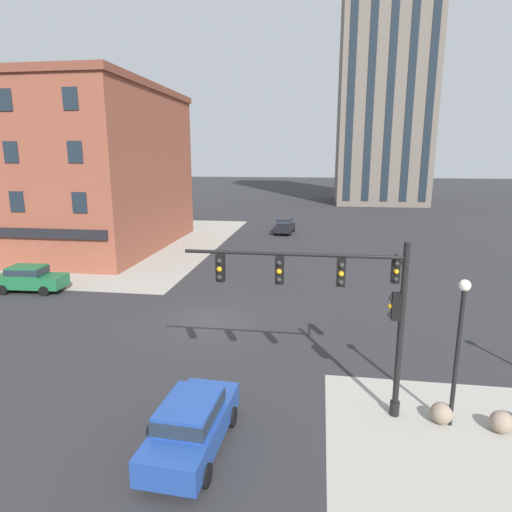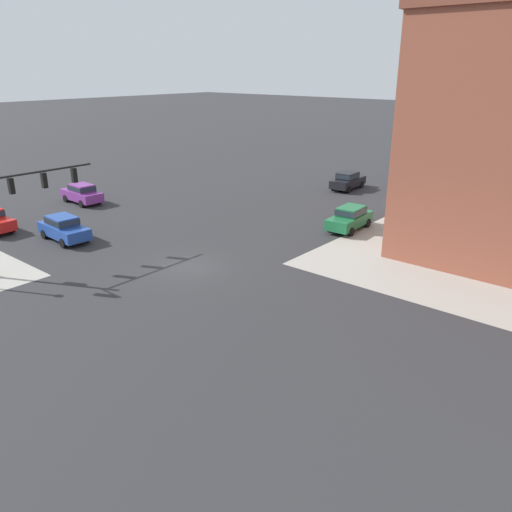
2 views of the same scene
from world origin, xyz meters
name	(u,v)px [view 1 (image 1 of 2)]	position (x,y,z in m)	size (l,w,h in m)	color
ground_plane	(210,321)	(0.00, 0.00, 0.00)	(320.00, 320.00, 0.00)	#2D2D30
sidewalk_far_corner	(69,241)	(-20.00, 20.00, 0.00)	(32.00, 32.00, 0.02)	#A8A399
traffic_signal_main	(349,298)	(6.62, -7.28, 4.03)	(7.27, 2.09, 5.95)	black
bollard_sphere_curb_a	(442,413)	(9.74, -7.71, 0.36)	(0.71, 0.71, 0.71)	gray
bollard_sphere_curb_b	(501,422)	(11.48, -7.95, 0.36)	(0.71, 0.71, 0.71)	gray
street_lamp_corner_near	(459,335)	(10.00, -7.77, 3.12)	(0.36, 0.36, 4.92)	black
car_main_northbound_far	(192,423)	(2.06, -10.22, 0.92)	(2.09, 4.50, 1.68)	#23479E
car_main_southbound_far	(285,225)	(1.68, 27.68, 0.92)	(2.16, 4.53, 1.68)	black
car_cross_westbound	(29,278)	(-12.78, 3.50, 0.92)	(4.50, 2.09, 1.68)	#1E6B3D
storefront_block_near_corner	(61,169)	(-18.82, 17.86, 7.37)	(20.02, 20.17, 14.72)	brown
residential_tower_skyline_right	(386,52)	(16.17, 64.39, 26.34)	(15.91, 17.31, 52.64)	#70665B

